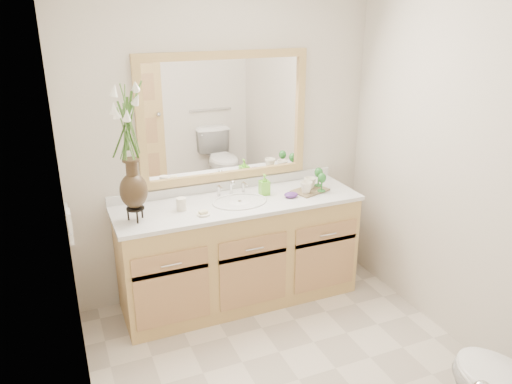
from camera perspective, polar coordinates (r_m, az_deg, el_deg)
name	(u,v)px	position (r m, az deg, el deg)	size (l,w,h in m)	color
floor	(299,380)	(3.34, 4.91, -20.57)	(2.60, 2.60, 0.00)	beige
wall_back	(225,144)	(3.84, -3.60, 5.54)	(2.40, 0.02, 2.40)	beige
wall_front	(501,340)	(1.81, 26.25, -14.96)	(2.40, 0.02, 2.40)	beige
wall_left	(71,239)	(2.41, -20.37, -5.07)	(0.02, 2.60, 2.40)	beige
wall_right	(474,174)	(3.42, 23.66, 1.93)	(0.02, 2.60, 2.40)	beige
vanity	(239,253)	(3.88, -1.92, -6.97)	(1.80, 0.55, 0.80)	tan
counter	(239,203)	(3.71, -1.99, -1.27)	(1.84, 0.57, 0.03)	white
sink	(240,209)	(3.71, -1.88, -1.92)	(0.38, 0.34, 0.23)	white
mirror	(225,118)	(3.77, -3.56, 8.47)	(1.32, 0.04, 0.97)	white
switch_plate	(69,220)	(3.20, -20.55, -3.05)	(0.02, 0.12, 0.12)	white
flower_vase	(128,133)	(3.28, -14.38, 6.59)	(0.22, 0.22, 0.89)	black
tumbler	(181,204)	(3.56, -8.54, -1.36)	(0.07, 0.07, 0.09)	white
soap_dish	(203,214)	(3.47, -6.04, -2.48)	(0.09, 0.09, 0.03)	white
soap_bottle	(264,185)	(3.81, 0.97, 0.75)	(0.07, 0.07, 0.15)	#6FD331
purple_dish	(291,195)	(3.78, 4.03, -0.32)	(0.11, 0.09, 0.04)	#53297C
tray	(310,191)	(3.91, 6.20, 0.17)	(0.27, 0.18, 0.01)	brown
mug_left	(306,187)	(3.83, 5.76, 0.58)	(0.10, 0.09, 0.10)	white
mug_right	(310,183)	(3.93, 6.20, 1.08)	(0.09, 0.09, 0.09)	white
goblet_front	(322,179)	(3.86, 7.54, 1.48)	(0.07, 0.07, 0.15)	#246E27
goblet_back	(319,174)	(3.98, 7.17, 2.11)	(0.07, 0.07, 0.15)	#246E27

